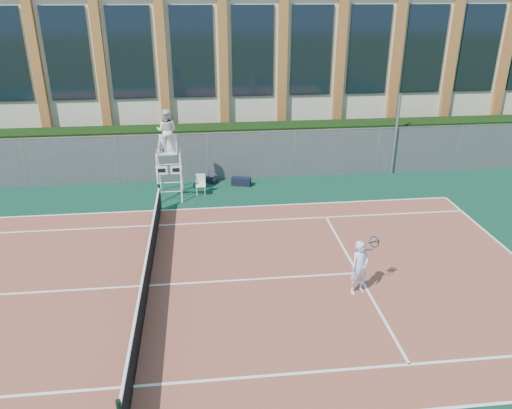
{
  "coord_description": "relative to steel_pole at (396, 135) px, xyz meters",
  "views": [
    {
      "loc": [
        1.79,
        -12.9,
        8.19
      ],
      "look_at": [
        3.55,
        3.0,
        1.19
      ],
      "focal_mm": 35.0,
      "sensor_mm": 36.0,
      "label": 1
    }
  ],
  "objects": [
    {
      "name": "tennis_court",
      "position": [
        -10.7,
        -8.7,
        -1.87
      ],
      "size": [
        23.77,
        10.97,
        0.02
      ],
      "primitive_type": "cube",
      "color": "brown",
      "rests_on": "apron"
    },
    {
      "name": "sports_bag_far",
      "position": [
        -8.62,
        -0.33,
        -1.76
      ],
      "size": [
        0.63,
        0.53,
        0.24
      ],
      "primitive_type": "cube",
      "rotation": [
        0.0,
        0.0,
        -0.57
      ],
      "color": "black",
      "rests_on": "apron"
    },
    {
      "name": "fence",
      "position": [
        -10.7,
        0.1,
        -0.79
      ],
      "size": [
        40.0,
        0.06,
        2.2
      ],
      "primitive_type": null,
      "color": "#595E60",
      "rests_on": "ground"
    },
    {
      "name": "steel_pole",
      "position": [
        0.0,
        0.0,
        0.0
      ],
      "size": [
        0.12,
        0.12,
        3.78
      ],
      "primitive_type": "cylinder",
      "color": "#9EA0A5",
      "rests_on": "ground"
    },
    {
      "name": "sports_bag_near",
      "position": [
        -7.27,
        -0.79,
        -1.7
      ],
      "size": [
        0.92,
        0.57,
        0.36
      ],
      "primitive_type": "cube",
      "rotation": [
        0.0,
        0.0,
        -0.28
      ],
      "color": "black",
      "rests_on": "apron"
    },
    {
      "name": "tennis_net",
      "position": [
        -10.7,
        -8.7,
        -1.36
      ],
      "size": [
        0.1,
        11.3,
        1.1
      ],
      "color": "black",
      "rests_on": "ground"
    },
    {
      "name": "hedge",
      "position": [
        -10.7,
        1.3,
        -0.79
      ],
      "size": [
        40.0,
        1.4,
        2.2
      ],
      "primitive_type": "cube",
      "color": "black",
      "rests_on": "ground"
    },
    {
      "name": "umpire_chair",
      "position": [
        -10.33,
        -1.65,
        0.86
      ],
      "size": [
        1.05,
        1.62,
        3.76
      ],
      "color": "white",
      "rests_on": "ground"
    },
    {
      "name": "plastic_chair",
      "position": [
        -9.07,
        -1.64,
        -1.36
      ],
      "size": [
        0.42,
        0.42,
        0.89
      ],
      "color": "silver",
      "rests_on": "apron"
    },
    {
      "name": "tennis_player",
      "position": [
        -4.62,
        -9.71,
        -1.04
      ],
      "size": [
        0.98,
        0.72,
        1.66
      ],
      "color": "silver",
      "rests_on": "tennis_court"
    },
    {
      "name": "apron",
      "position": [
        -10.7,
        -7.7,
        -1.89
      ],
      "size": [
        36.0,
        20.0,
        0.01
      ],
      "primitive_type": "cube",
      "color": "#0B341F",
      "rests_on": "ground"
    },
    {
      "name": "building",
      "position": [
        -10.7,
        9.25,
        2.25
      ],
      "size": [
        45.0,
        10.6,
        8.22
      ],
      "color": "beige",
      "rests_on": "ground"
    },
    {
      "name": "ground",
      "position": [
        -10.7,
        -8.7,
        -1.89
      ],
      "size": [
        120.0,
        120.0,
        0.0
      ],
      "primitive_type": "plane",
      "color": "#233814"
    }
  ]
}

